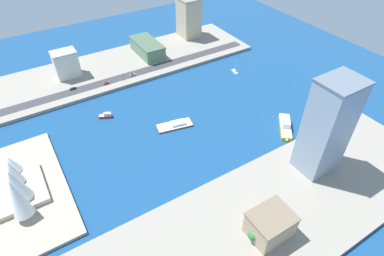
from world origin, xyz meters
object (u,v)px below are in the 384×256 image
apartment_midrise_tan (270,225)px  sedan_silver (132,75)px  barge_flat_brown (175,125)px  traffic_light_waterfront (123,76)px  opera_landmark (16,185)px  office_block_beige (189,17)px  hotel_broad_white (66,64)px  ferry_yellow_fast (285,126)px  terminal_long_green (147,48)px  sailboat_small_white (235,71)px  tugboat_red (106,116)px  tower_tall_glass (327,127)px  pickup_red (106,83)px  suv_black (73,88)px

apartment_midrise_tan → sedan_silver: size_ratio=4.38×
barge_flat_brown → traffic_light_waterfront: bearing=7.3°
opera_landmark → sedan_silver: bearing=-50.5°
office_block_beige → traffic_light_waterfront: (-48.42, 93.88, -15.28)m
sedan_silver → traffic_light_waterfront: traffic_light_waterfront is taller
barge_flat_brown → hotel_broad_white: bearing=23.8°
ferry_yellow_fast → terminal_long_green: size_ratio=0.61×
hotel_broad_white → opera_landmark: bearing=153.3°
terminal_long_green → sailboat_small_white: bearing=-142.4°
apartment_midrise_tan → traffic_light_waterfront: (172.90, 6.21, -2.91)m
ferry_yellow_fast → hotel_broad_white: hotel_broad_white is taller
tugboat_red → traffic_light_waterfront: traffic_light_waterfront is taller
terminal_long_green → traffic_light_waterfront: size_ratio=6.42×
tower_tall_glass → office_block_beige: tower_tall_glass is taller
terminal_long_green → office_block_beige: bearing=-75.1°
pickup_red → sedan_silver: size_ratio=0.97×
sailboat_small_white → office_block_beige: office_block_beige is taller
suv_black → traffic_light_waterfront: traffic_light_waterfront is taller
tugboat_red → ferry_yellow_fast: 130.78m
ferry_yellow_fast → apartment_midrise_tan: 89.58m
sailboat_small_white → hotel_broad_white: (68.02, 128.79, 13.05)m
sailboat_small_white → opera_landmark: bearing=104.2°
tower_tall_glass → sedan_silver: bearing=18.5°
barge_flat_brown → ferry_yellow_fast: ferry_yellow_fast is taller
sailboat_small_white → traffic_light_waterfront: 98.27m
opera_landmark → apartment_midrise_tan: bearing=-131.6°
traffic_light_waterfront → opera_landmark: 126.22m
sailboat_small_white → opera_landmark: size_ratio=0.27×
terminal_long_green → tower_tall_glass: 189.26m
traffic_light_waterfront → tugboat_red: bearing=141.0°
tugboat_red → hotel_broad_white: 71.19m
terminal_long_green → traffic_light_waterfront: terminal_long_green is taller
apartment_midrise_tan → sedan_silver: 176.70m
office_block_beige → opera_landmark: size_ratio=0.84×
sedan_silver → traffic_light_waterfront: 10.57m
sailboat_small_white → barge_flat_brown: bearing=114.5°
ferry_yellow_fast → sedan_silver: size_ratio=5.30×
opera_landmark → traffic_light_waterfront: bearing=-49.1°
pickup_red → apartment_midrise_tan: bearing=-173.3°
barge_flat_brown → ferry_yellow_fast: (-43.06, -65.28, 1.32)m
opera_landmark → barge_flat_brown: bearing=-84.5°
sailboat_small_white → opera_landmark: (-47.47, 186.96, 10.59)m
ferry_yellow_fast → sailboat_small_white: 82.26m
terminal_long_green → traffic_light_waterfront: (-33.67, 38.56, -1.92)m
hotel_broad_white → suv_black: 26.06m
terminal_long_green → office_block_beige: size_ratio=1.07×
tugboat_red → terminal_long_green: (70.44, -68.32, 7.35)m
tugboat_red → sedan_silver: bearing=-44.0°
barge_flat_brown → ferry_yellow_fast: 78.21m
suv_black → opera_landmark: (-91.84, 54.90, 7.98)m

